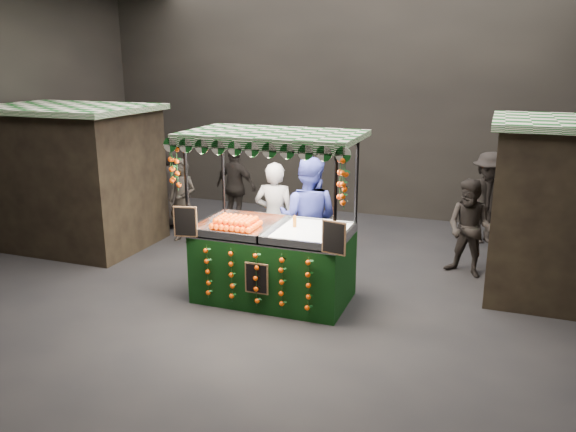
% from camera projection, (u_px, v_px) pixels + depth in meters
% --- Properties ---
extents(ground, '(12.00, 12.00, 0.00)m').
position_uv_depth(ground, '(272.00, 293.00, 8.68)').
color(ground, black).
rests_on(ground, ground).
extents(market_hall, '(12.10, 10.10, 5.05)m').
position_uv_depth(market_hall, '(270.00, 61.00, 7.78)').
color(market_hall, black).
rests_on(market_hall, ground).
extents(neighbour_stall_left, '(3.00, 2.20, 2.60)m').
position_uv_depth(neighbour_stall_left, '(73.00, 176.00, 10.70)').
color(neighbour_stall_left, black).
rests_on(neighbour_stall_left, ground).
extents(juice_stall, '(2.53, 1.49, 2.45)m').
position_uv_depth(juice_stall, '(273.00, 250.00, 8.25)').
color(juice_stall, black).
rests_on(juice_stall, ground).
extents(vendor_grey, '(0.72, 0.52, 1.84)m').
position_uv_depth(vendor_grey, '(275.00, 218.00, 9.33)').
color(vendor_grey, gray).
rests_on(vendor_grey, ground).
extents(vendor_blue, '(1.00, 0.79, 1.99)m').
position_uv_depth(vendor_blue, '(308.00, 219.00, 8.98)').
color(vendor_blue, navy).
rests_on(vendor_blue, ground).
extents(shopper_0, '(0.62, 0.43, 1.60)m').
position_uv_depth(shopper_0, '(182.00, 201.00, 10.95)').
color(shopper_0, '#2C2824').
rests_on(shopper_0, ground).
extents(shopper_1, '(0.93, 0.83, 1.59)m').
position_uv_depth(shopper_1, '(470.00, 228.00, 9.20)').
color(shopper_1, black).
rests_on(shopper_1, ground).
extents(shopper_2, '(1.06, 0.62, 1.69)m').
position_uv_depth(shopper_2, '(236.00, 187.00, 11.95)').
color(shopper_2, black).
rests_on(shopper_2, ground).
extents(shopper_3, '(1.30, 1.12, 1.75)m').
position_uv_depth(shopper_3, '(487.00, 198.00, 10.86)').
color(shopper_3, black).
rests_on(shopper_3, ground).
extents(shopper_4, '(1.05, 0.96, 1.80)m').
position_uv_depth(shopper_4, '(169.00, 185.00, 11.87)').
color(shopper_4, black).
rests_on(shopper_4, ground).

